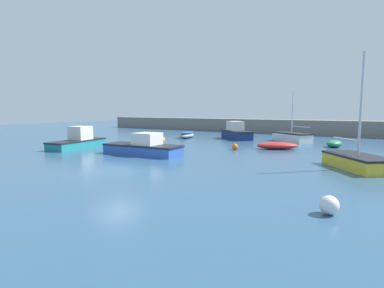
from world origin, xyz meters
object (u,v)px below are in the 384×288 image
fishing_dinghy_green (334,144)px  mooring_buoy_orange (235,147)px  mooring_buoy_white (329,205)px  cabin_cruiser_white (78,141)px  open_tender_yellow (277,146)px  motorboat_with_cabin (236,132)px  mooring_buoy_yellow (150,137)px  sailboat_twin_hulled (291,137)px  rowboat_with_red_cover (187,135)px  sailboat_tall_mast (357,161)px  dinghy_near_pier (159,140)px  motorboat_grey_hull (144,147)px

fishing_dinghy_green → mooring_buoy_orange: fishing_dinghy_green is taller
mooring_buoy_orange → mooring_buoy_white: 15.39m
cabin_cruiser_white → mooring_buoy_orange: cabin_cruiser_white is taller
open_tender_yellow → motorboat_with_cabin: size_ratio=0.73×
mooring_buoy_yellow → sailboat_twin_hulled: bearing=22.4°
motorboat_with_cabin → mooring_buoy_yellow: motorboat_with_cabin is taller
motorboat_with_cabin → rowboat_with_red_cover: (-5.37, -1.96, -0.36)m
sailboat_tall_mast → dinghy_near_pier: 17.20m
motorboat_grey_hull → mooring_buoy_orange: 7.59m
open_tender_yellow → mooring_buoy_yellow: 14.54m
mooring_buoy_yellow → mooring_buoy_white: 25.88m
rowboat_with_red_cover → dinghy_near_pier: (1.41, -7.02, 0.02)m
sailboat_twin_hulled → mooring_buoy_white: 22.46m
fishing_dinghy_green → mooring_buoy_yellow: (-18.36, -3.18, -0.07)m
motorboat_grey_hull → mooring_buoy_white: (13.39, -6.51, -0.25)m
sailboat_twin_hulled → mooring_buoy_white: sailboat_twin_hulled is taller
fishing_dinghy_green → mooring_buoy_white: size_ratio=3.55×
sailboat_tall_mast → rowboat_with_red_cover: bearing=-158.3°
rowboat_with_red_cover → mooring_buoy_yellow: bearing=131.2°
fishing_dinghy_green → mooring_buoy_white: 19.02m
mooring_buoy_orange → open_tender_yellow: bearing=38.5°
motorboat_with_cabin → cabin_cruiser_white: bearing=-76.4°
sailboat_tall_mast → cabin_cruiser_white: bearing=-122.2°
motorboat_with_cabin → dinghy_near_pier: size_ratio=2.08×
rowboat_with_red_cover → dinghy_near_pier: dinghy_near_pier is taller
cabin_cruiser_white → sailboat_twin_hulled: bearing=125.0°
open_tender_yellow → motorboat_with_cabin: motorboat_with_cabin is taller
motorboat_with_cabin → sailboat_tall_mast: bearing=-1.4°
fishing_dinghy_green → dinghy_near_pier: 15.85m
dinghy_near_pier → rowboat_with_red_cover: bearing=172.8°
dinghy_near_pier → motorboat_grey_hull: bearing=10.6°
sailboat_tall_mast → mooring_buoy_orange: bearing=-151.0°
motorboat_grey_hull → mooring_buoy_white: bearing=149.9°
open_tender_yellow → dinghy_near_pier: dinghy_near_pier is taller
sailboat_tall_mast → cabin_cruiser_white: size_ratio=1.10×
motorboat_grey_hull → motorboat_with_cabin: 14.78m
fishing_dinghy_green → mooring_buoy_white: fishing_dinghy_green is taller
open_tender_yellow → fishing_dinghy_green: (3.85, 4.08, 0.01)m
open_tender_yellow → mooring_buoy_orange: size_ratio=7.32×
sailboat_tall_mast → cabin_cruiser_white: 21.20m
motorboat_grey_hull → rowboat_with_red_cover: 13.61m
motorboat_grey_hull → sailboat_tall_mast: (13.61, 2.27, -0.11)m
sailboat_tall_mast → mooring_buoy_yellow: 21.91m
fishing_dinghy_green → sailboat_twin_hulled: sailboat_twin_hulled is taller
open_tender_yellow → rowboat_with_red_cover: bearing=130.9°
motorboat_with_cabin → mooring_buoy_white: (12.66, -21.27, -0.43)m
motorboat_grey_hull → mooring_buoy_orange: (4.54, 6.08, -0.30)m
cabin_cruiser_white → dinghy_near_pier: cabin_cruiser_white is taller
dinghy_near_pier → open_tender_yellow: bearing=84.9°
fishing_dinghy_green → cabin_cruiser_white: bearing=-49.0°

